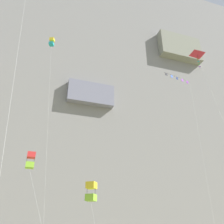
{
  "coord_description": "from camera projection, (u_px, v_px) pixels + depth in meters",
  "views": [
    {
      "loc": [
        -9.44,
        4.21,
        3.61
      ],
      "look_at": [
        -2.39,
        26.25,
        15.67
      ],
      "focal_mm": 37.84,
      "sensor_mm": 36.0,
      "label": 1
    }
  ],
  "objects": [
    {
      "name": "cliff_face",
      "position": [
        81.0,
        93.0,
        70.72
      ],
      "size": [
        180.0,
        30.36,
        82.55
      ],
      "color": "gray",
      "rests_on": "ground"
    },
    {
      "name": "kite_box_low_center",
      "position": [
        91.0,
        192.0,
        22.28
      ],
      "size": [
        1.24,
        4.08,
        8.11
      ],
      "color": "yellow",
      "rests_on": "ground"
    },
    {
      "name": "kite_box_high_center",
      "position": [
        52.0,
        43.0,
        34.96
      ],
      "size": [
        2.68,
        3.41,
        29.72
      ],
      "color": "yellow",
      "rests_on": "ground"
    },
    {
      "name": "kite_banner_high_left",
      "position": [
        179.0,
        85.0,
        42.43
      ],
      "size": [
        6.27,
        4.91,
        29.46
      ],
      "color": "black",
      "rests_on": "ground"
    },
    {
      "name": "kite_diamond_mid_left",
      "position": [
        198.0,
        56.0,
        39.18
      ],
      "size": [
        1.85,
        5.75,
        31.81
      ],
      "color": "red",
      "rests_on": "ground"
    },
    {
      "name": "kite_box_low_left",
      "position": [
        31.0,
        160.0,
        22.05
      ],
      "size": [
        3.38,
        5.59,
        10.55
      ],
      "color": "red",
      "rests_on": "ground"
    }
  ]
}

